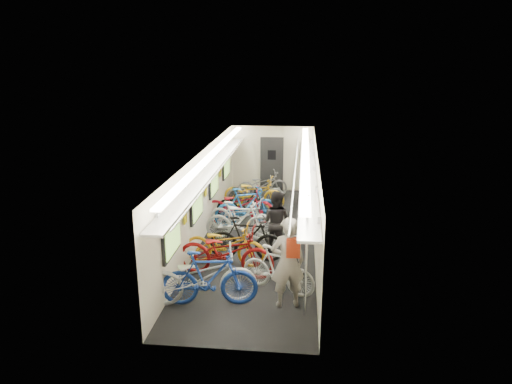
% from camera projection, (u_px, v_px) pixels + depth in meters
% --- Properties ---
extents(train_car_shell, '(10.00, 10.00, 10.00)m').
position_uv_depth(train_car_shell, '(248.00, 173.00, 12.69)').
color(train_car_shell, black).
rests_on(train_car_shell, ground).
extents(bicycle_0, '(2.31, 1.22, 1.15)m').
position_uv_depth(bicycle_0, '(202.00, 277.00, 8.96)').
color(bicycle_0, '#B9B9BE').
rests_on(bicycle_0, ground).
extents(bicycle_1, '(1.96, 0.76, 1.15)m').
position_uv_depth(bicycle_1, '(209.00, 278.00, 8.90)').
color(bicycle_1, navy).
rests_on(bicycle_1, ground).
extents(bicycle_2, '(2.27, 1.00, 1.15)m').
position_uv_depth(bicycle_2, '(226.00, 252.00, 10.14)').
color(bicycle_2, maroon).
rests_on(bicycle_2, ground).
extents(bicycle_3, '(1.87, 0.63, 1.10)m').
position_uv_depth(bicycle_3, '(246.00, 239.00, 10.94)').
color(bicycle_3, black).
rests_on(bicycle_3, ground).
extents(bicycle_4, '(2.03, 0.91, 1.03)m').
position_uv_depth(bicycle_4, '(225.00, 244.00, 10.72)').
color(bicycle_4, '#C48512').
rests_on(bicycle_4, ground).
extents(bicycle_5, '(1.81, 0.56, 1.08)m').
position_uv_depth(bicycle_5, '(239.00, 221.00, 12.23)').
color(bicycle_5, silver).
rests_on(bicycle_5, ground).
extents(bicycle_6, '(2.08, 1.28, 1.03)m').
position_uv_depth(bicycle_6, '(241.00, 216.00, 12.71)').
color(bicycle_6, '#B4B3B8').
rests_on(bicycle_6, ground).
extents(bicycle_7, '(1.98, 1.28, 1.15)m').
position_uv_depth(bicycle_7, '(246.00, 206.00, 13.32)').
color(bicycle_7, '#1C5EA8').
rests_on(bicycle_7, ground).
extents(bicycle_8, '(2.13, 0.85, 1.10)m').
position_uv_depth(bicycle_8, '(239.00, 205.00, 13.52)').
color(bicycle_8, maroon).
rests_on(bicycle_8, ground).
extents(bicycle_9, '(1.76, 0.76, 1.02)m').
position_uv_depth(bicycle_9, '(244.00, 203.00, 13.85)').
color(bicycle_9, black).
rests_on(bicycle_9, ground).
extents(bicycle_10, '(2.13, 1.05, 1.07)m').
position_uv_depth(bicycle_10, '(254.00, 193.00, 14.86)').
color(bicycle_10, gold).
rests_on(bicycle_10, ground).
extents(bicycle_11, '(1.70, 1.07, 0.99)m').
position_uv_depth(bicycle_11, '(278.00, 270.00, 9.46)').
color(bicycle_11, silver).
rests_on(bicycle_11, ground).
extents(bicycle_12, '(1.99, 0.87, 1.01)m').
position_uv_depth(bicycle_12, '(255.00, 192.00, 15.04)').
color(bicycle_12, slate).
rests_on(bicycle_12, ground).
extents(bicycle_14, '(1.92, 1.16, 0.95)m').
position_uv_depth(bicycle_14, '(262.00, 184.00, 16.09)').
color(bicycle_14, slate).
rests_on(bicycle_14, ground).
extents(passenger_near, '(0.76, 0.60, 1.84)m').
position_uv_depth(passenger_near, '(288.00, 262.00, 8.79)').
color(passenger_near, gray).
rests_on(passenger_near, ground).
extents(passenger_mid, '(0.94, 0.84, 1.60)m').
position_uv_depth(passenger_mid, '(276.00, 222.00, 11.39)').
color(passenger_mid, black).
rests_on(passenger_mid, ground).
extents(backpack, '(0.26, 0.15, 0.38)m').
position_uv_depth(backpack, '(293.00, 248.00, 8.58)').
color(backpack, '#A02710').
rests_on(backpack, passenger_near).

